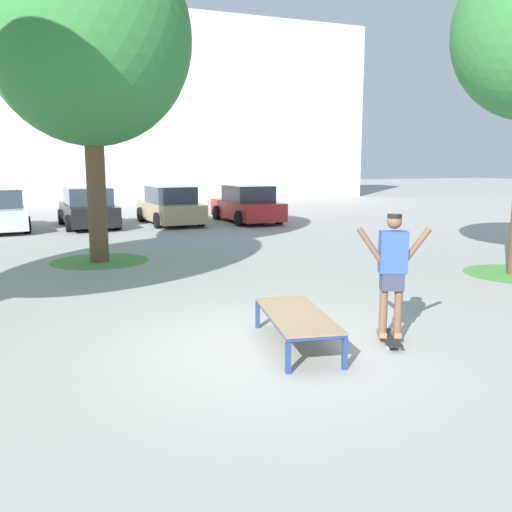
# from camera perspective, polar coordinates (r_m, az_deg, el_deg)

# --- Properties ---
(ground_plane) EXTENTS (120.00, 120.00, 0.00)m
(ground_plane) POSITION_cam_1_polar(r_m,az_deg,el_deg) (7.53, 0.91, -9.36)
(ground_plane) COLOR #999993
(building_facade) EXTENTS (37.37, 4.00, 11.49)m
(building_facade) POSITION_cam_1_polar(r_m,az_deg,el_deg) (36.15, -17.88, 14.53)
(building_facade) COLOR silver
(building_facade) RESTS_ON ground
(skate_box) EXTENTS (1.09, 2.00, 0.46)m
(skate_box) POSITION_cam_1_polar(r_m,az_deg,el_deg) (7.43, 4.22, -6.30)
(skate_box) COLOR navy
(skate_box) RESTS_ON ground
(skateboard) EXTENTS (0.49, 0.82, 0.09)m
(skateboard) POSITION_cam_1_polar(r_m,az_deg,el_deg) (7.84, 13.67, -8.26)
(skateboard) COLOR black
(skateboard) RESTS_ON ground
(skater) EXTENTS (0.95, 0.46, 1.69)m
(skater) POSITION_cam_1_polar(r_m,az_deg,el_deg) (7.60, 13.97, -1.10)
(skater) COLOR brown
(skater) RESTS_ON skateboard
(tree_mid_back) EXTENTS (4.83, 4.83, 7.89)m
(tree_mid_back) POSITION_cam_1_polar(r_m,az_deg,el_deg) (14.41, -16.94, 20.85)
(tree_mid_back) COLOR brown
(tree_mid_back) RESTS_ON ground
(grass_patch_mid_back) EXTENTS (2.41, 2.41, 0.01)m
(grass_patch_mid_back) POSITION_cam_1_polar(r_m,az_deg,el_deg) (14.34, -15.88, -0.49)
(grass_patch_mid_back) COLOR #47893D
(grass_patch_mid_back) RESTS_ON ground
(car_black) EXTENTS (2.12, 4.30, 1.50)m
(car_black) POSITION_cam_1_polar(r_m,az_deg,el_deg) (21.91, -17.03, 4.70)
(car_black) COLOR black
(car_black) RESTS_ON ground
(car_tan) EXTENTS (2.15, 4.31, 1.50)m
(car_tan) POSITION_cam_1_polar(r_m,az_deg,el_deg) (22.23, -8.91, 5.08)
(car_tan) COLOR tan
(car_tan) RESTS_ON ground
(car_red) EXTENTS (2.04, 4.26, 1.50)m
(car_red) POSITION_cam_1_polar(r_m,az_deg,el_deg) (22.73, -0.93, 5.30)
(car_red) COLOR red
(car_red) RESTS_ON ground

